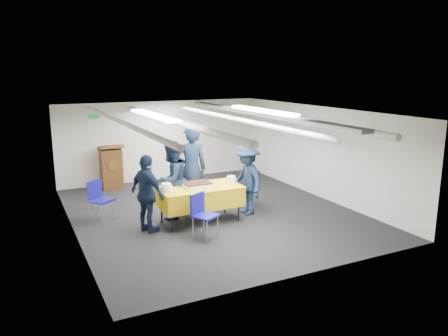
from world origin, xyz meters
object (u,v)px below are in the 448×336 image
at_px(podium, 111,167).
at_px(chair_left, 98,196).
at_px(serving_table, 200,196).
at_px(sailor_d, 247,179).
at_px(sheet_cake, 197,184).
at_px(chair_right, 250,184).
at_px(sailor_c, 147,194).
at_px(sailor_b, 172,180).
at_px(sailor_a, 191,169).
at_px(chair_near, 202,211).

height_order(podium, chair_left, podium).
height_order(serving_table, sailor_d, sailor_d).
distance_m(sheet_cake, chair_right, 1.64).
xyz_separation_m(serving_table, sailor_c, (-1.16, -0.08, 0.23)).
xyz_separation_m(sheet_cake, chair_left, (-1.86, 1.02, -0.29)).
relative_size(serving_table, podium, 1.39).
bearing_deg(chair_left, sailor_d, -18.83).
distance_m(serving_table, sailor_b, 0.73).
xyz_separation_m(podium, chair_left, (-0.80, -2.46, -0.08)).
height_order(sailor_a, sailor_c, sailor_a).
bearing_deg(chair_left, chair_near, -50.12).
height_order(sailor_a, sailor_b, sailor_a).
bearing_deg(serving_table, sailor_b, 132.93).
bearing_deg(chair_right, sailor_a, 170.75).
relative_size(podium, chair_left, 1.44).
bearing_deg(sailor_a, chair_right, 179.08).
relative_size(serving_table, sailor_a, 0.88).
xyz_separation_m(chair_right, sailor_b, (-1.96, -0.02, 0.32)).
distance_m(sheet_cake, chair_near, 0.96).
relative_size(sheet_cake, chair_right, 0.66).
xyz_separation_m(podium, chair_near, (0.79, -4.37, -0.08)).
bearing_deg(chair_right, sailor_b, -179.50).
relative_size(sheet_cake, podium, 0.45).
bearing_deg(sailor_c, chair_left, 11.05).
height_order(sheet_cake, sailor_a, sailor_a).
bearing_deg(chair_left, sailor_c, -56.75).
relative_size(chair_near, chair_left, 1.00).
distance_m(chair_near, chair_right, 2.27).
height_order(serving_table, sailor_c, sailor_c).
distance_m(sheet_cake, chair_left, 2.15).
relative_size(sailor_a, sailor_d, 1.24).
height_order(sailor_c, sailor_d, sailor_d).
height_order(chair_left, sailor_d, sailor_d).
bearing_deg(sailor_b, chair_near, 61.85).
bearing_deg(sailor_d, sheet_cake, -91.23).
bearing_deg(sailor_d, sailor_a, -124.82).
height_order(chair_right, chair_left, same).
distance_m(serving_table, sailor_d, 1.17).
distance_m(chair_left, sailor_a, 2.09).
bearing_deg(serving_table, chair_left, 150.94).
bearing_deg(sailor_d, chair_left, -109.22).
height_order(sheet_cake, sailor_b, sailor_b).
bearing_deg(sheet_cake, sailor_c, -173.85).
bearing_deg(sailor_b, podium, -111.60).
distance_m(sheet_cake, sailor_b, 0.61).
distance_m(sailor_c, sailor_d, 2.31).
height_order(podium, sailor_d, sailor_d).
relative_size(serving_table, sailor_d, 1.09).
xyz_separation_m(chair_near, sailor_d, (1.47, 0.86, 0.27)).
height_order(serving_table, sailor_a, sailor_a).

